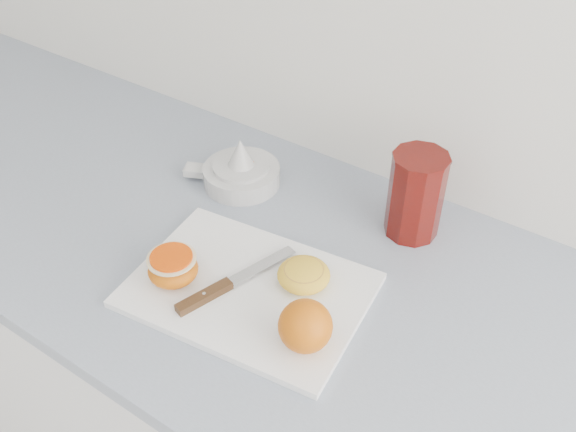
{
  "coord_description": "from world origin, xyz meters",
  "views": [
    {
      "loc": [
        0.6,
        1.1,
        1.6
      ],
      "look_at": [
        0.16,
        1.73,
        0.96
      ],
      "focal_mm": 40.0,
      "sensor_mm": 36.0,
      "label": 1
    }
  ],
  "objects_px": {
    "citrus_juicer": "(241,172)",
    "red_tumbler": "(415,198)",
    "half_orange": "(173,268)",
    "counter": "(285,422)",
    "cutting_board": "(249,290)"
  },
  "relations": [
    {
      "from": "citrus_juicer",
      "to": "red_tumbler",
      "type": "distance_m",
      "value": 0.32
    },
    {
      "from": "cutting_board",
      "to": "citrus_juicer",
      "type": "distance_m",
      "value": 0.28
    },
    {
      "from": "half_orange",
      "to": "citrus_juicer",
      "type": "relative_size",
      "value": 0.44
    },
    {
      "from": "cutting_board",
      "to": "citrus_juicer",
      "type": "relative_size",
      "value": 1.99
    },
    {
      "from": "citrus_juicer",
      "to": "red_tumbler",
      "type": "xyz_separation_m",
      "value": [
        0.32,
        0.06,
        0.04
      ]
    },
    {
      "from": "counter",
      "to": "red_tumbler",
      "type": "xyz_separation_m",
      "value": [
        0.13,
        0.19,
        0.51
      ]
    },
    {
      "from": "half_orange",
      "to": "red_tumbler",
      "type": "relative_size",
      "value": 0.51
    },
    {
      "from": "half_orange",
      "to": "counter",
      "type": "bearing_deg",
      "value": 48.72
    },
    {
      "from": "counter",
      "to": "cutting_board",
      "type": "distance_m",
      "value": 0.46
    },
    {
      "from": "cutting_board",
      "to": "red_tumbler",
      "type": "distance_m",
      "value": 0.31
    },
    {
      "from": "counter",
      "to": "red_tumbler",
      "type": "distance_m",
      "value": 0.56
    },
    {
      "from": "half_orange",
      "to": "red_tumbler",
      "type": "bearing_deg",
      "value": 52.84
    },
    {
      "from": "counter",
      "to": "half_orange",
      "type": "relative_size",
      "value": 33.64
    },
    {
      "from": "citrus_juicer",
      "to": "half_orange",
      "type": "bearing_deg",
      "value": -74.11
    },
    {
      "from": "cutting_board",
      "to": "citrus_juicer",
      "type": "bearing_deg",
      "value": 129.8
    }
  ]
}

